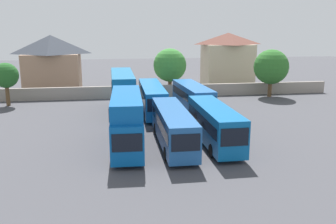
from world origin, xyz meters
The scene contains 13 objects.
ground centered at (0.00, 18.00, 0.00)m, with size 140.00×140.00×0.00m, color #424247.
depot_boundary_wall centered at (0.00, 23.04, 0.90)m, with size 56.00×0.50×1.80m, color gray.
bus_1 centered at (-4.01, 0.02, 2.70)m, with size 2.89×10.28×4.78m.
bus_2 centered at (0.05, 0.32, 1.87)m, with size 2.55×11.81×3.26m.
bus_3 centered at (3.80, 0.23, 1.97)m, with size 2.67×10.86×3.46m.
bus_4 centered at (-4.00, 13.24, 2.80)m, with size 2.74×11.90×4.97m.
bus_5 centered at (-0.49, 13.00, 1.96)m, with size 2.63×12.03×3.43m.
bus_6 centered at (4.59, 13.23, 1.89)m, with size 3.34×10.89×3.29m.
house_terrace_left centered at (-14.95, 31.87, 4.58)m, with size 9.25×6.36×8.95m.
house_terrace_centre centered at (15.01, 32.63, 4.68)m, with size 8.69×6.72×9.20m.
tree_left_of_lot centered at (-19.06, 20.04, 4.01)m, with size 3.30×3.30×5.72m.
tree_behind_wall centered at (18.11, 21.04, 4.45)m, with size 5.13×5.13×7.04m.
tree_right_of_lot centered at (3.61, 25.54, 4.45)m, with size 5.10×5.10×7.02m.
Camera 1 is at (-4.94, -30.53, 10.48)m, focal length 39.25 mm.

